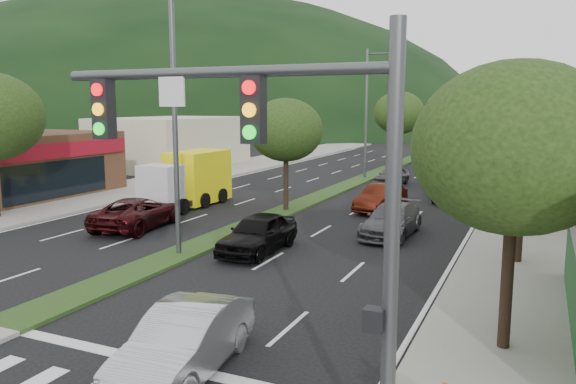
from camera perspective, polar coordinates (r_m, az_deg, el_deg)
The scene contains 24 objects.
sidewalk_right at distance 34.93m, azimuth 23.92°, elevation -1.30°, with size 5.00×90.00×0.15m, color gray.
sidewalk_left at distance 43.26m, azimuth -12.12°, elevation 1.09°, with size 6.00×90.00×0.15m, color gray.
median at distance 39.91m, azimuth 5.75°, elevation 0.58°, with size 1.60×56.00×0.12m, color #1D3914.
traffic_signal at distance 8.73m, azimuth 0.54°, elevation 1.39°, with size 6.12×0.40×7.00m.
bldg_left_far at distance 53.80m, azimuth -11.68°, elevation 4.98°, with size 9.00×14.00×4.60m, color beige.
hill_far at distance 151.21m, azimuth -13.55°, elevation 6.44°, with size 176.00×132.00×82.00m, color black.
tree_r_a at distance 13.51m, azimuth 22.09°, elevation 4.14°, with size 4.60×4.60×6.63m.
tree_r_b at distance 21.48m, azimuth 23.03°, elevation 6.18°, with size 4.80×4.80×6.94m.
tree_r_c at distance 29.49m, azimuth 23.41°, elevation 6.14°, with size 4.40×4.40×6.48m.
tree_r_d at distance 39.47m, azimuth 23.73°, elevation 7.26°, with size 5.00×5.00×7.17m.
tree_r_e at distance 49.48m, azimuth 23.88°, elevation 7.09°, with size 4.60×4.60×6.71m.
tree_med_near at distance 30.21m, azimuth -0.22°, elevation 6.30°, with size 4.00×4.00×6.02m.
tree_med_far at distance 54.92m, azimuth 11.21°, elevation 7.90°, with size 4.80×4.80×6.94m.
streetlight_near at distance 21.37m, azimuth -11.01°, elevation 8.17°, with size 2.60×0.25×10.00m.
streetlight_mid at distance 44.21m, azimuth 8.21°, elevation 8.52°, with size 2.60×0.25×10.00m.
sedan_silver at distance 12.70m, azimuth -10.44°, elevation -14.68°, with size 1.56×4.48×1.47m, color #ACAFB4.
suv_maroon at distance 27.40m, azimuth -15.01°, elevation -2.05°, with size 2.44×5.29×1.47m, color black.
car_queue_a at distance 22.19m, azimuth -3.07°, elevation -4.20°, with size 1.81×4.51×1.54m, color black.
car_queue_b at distance 25.40m, azimuth 10.48°, elevation -2.82°, with size 1.96×4.82×1.40m, color #46474B.
car_queue_c at distance 31.13m, azimuth 9.42°, elevation -0.59°, with size 1.54×4.41×1.45m, color #50190D.
car_queue_d at distance 35.41m, azimuth 16.25°, elevation 0.19°, with size 2.18×4.73×1.32m, color black.
car_queue_e at distance 41.19m, azimuth 10.50°, elevation 1.62°, with size 1.63×4.06×1.38m, color #45464A.
box_truck at distance 32.67m, azimuth -9.86°, elevation 1.15°, with size 2.52×6.32×3.10m.
motorhome at distance 39.78m, azimuth 17.17°, elevation 2.69°, with size 2.79×8.67×3.32m.
Camera 1 is at (12.52, -9.47, 5.78)m, focal length 35.00 mm.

